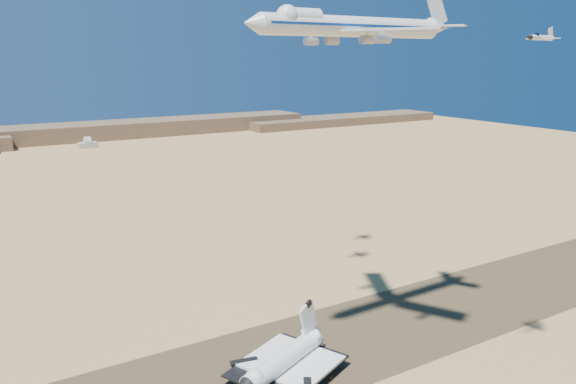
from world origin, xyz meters
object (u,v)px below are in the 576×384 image
crew_b (331,378)px  chase_jet_e (317,26)px  crew_a (316,381)px  shuttle (283,363)px  carrier_747 (348,26)px  crew_c (326,376)px  chase_jet_a (541,37)px  chase_jet_d (306,22)px

crew_b → chase_jet_e: (47.15, 79.40, 105.42)m
crew_a → chase_jet_e: bearing=-18.0°
shuttle → crew_b: size_ratio=22.51×
carrier_747 → crew_c: 102.99m
carrier_747 → crew_b: 103.02m
crew_c → chase_jet_a: 110.58m
shuttle → chase_jet_d: bearing=28.0°
crew_a → chase_jet_a: size_ratio=0.14×
carrier_747 → chase_jet_a: 50.67m
shuttle → chase_jet_d: size_ratio=2.99×
carrier_747 → crew_b: (-11.99, -11.52, -101.67)m
crew_a → chase_jet_a: 111.89m
crew_a → crew_c: size_ratio=1.08×
crew_a → crew_c: 4.21m
crew_a → chase_jet_a: (43.56, -32.24, 97.89)m
carrier_747 → chase_jet_a: (26.80, -42.84, -3.77)m
carrier_747 → crew_b: carrier_747 is taller
carrier_747 → crew_c: size_ratio=41.58×
shuttle → crew_c: (11.18, -6.63, -4.59)m
shuttle → crew_b: 15.05m
chase_jet_e → carrier_747: bearing=-124.3°
carrier_747 → crew_c: carrier_747 is taller
crew_a → chase_jet_e: 141.30m
chase_jet_d → chase_jet_a: bearing=-81.4°
shuttle → chase_jet_a: bearing=-61.7°
chase_jet_e → crew_b: bearing=-127.6°
shuttle → crew_c: 13.79m
crew_b → crew_a: bearing=40.3°
crew_c → crew_b: bearing=156.8°
chase_jet_a → chase_jet_e: size_ratio=0.98×
crew_a → chase_jet_d: (33.09, 57.97, 105.51)m
carrier_747 → crew_a: size_ratio=38.42×
crew_a → chase_jet_d: chase_jet_d is taller
crew_c → chase_jet_d: size_ratio=0.12×
chase_jet_a → chase_jet_e: (8.35, 110.72, 7.52)m
crew_a → crew_c: (4.16, 0.62, -0.07)m
shuttle → chase_jet_a: size_ratio=3.08×
chase_jet_a → shuttle: bearing=132.2°
chase_jet_d → chase_jet_e: 27.84m
crew_b → chase_jet_a: 109.87m
crew_c → chase_jet_d: chase_jet_d is taller
shuttle → chase_jet_d: (40.11, 50.72, 101.00)m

